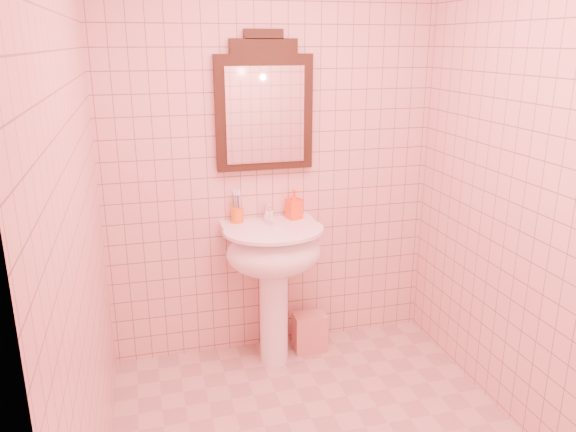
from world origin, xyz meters
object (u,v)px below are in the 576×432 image
object	(u,v)px
pedestal_sink	(274,261)
mirror	(264,107)
soap_dispenser	(294,204)
toothbrush_cup	(237,214)
towel	(310,332)

from	to	relation	value
pedestal_sink	mirror	world-z (taller)	mirror
pedestal_sink	soap_dispenser	size ratio (longest dim) A/B	4.76
mirror	soap_dispenser	world-z (taller)	mirror
mirror	toothbrush_cup	xyz separation A→B (m)	(-0.18, -0.04, -0.62)
pedestal_sink	towel	xyz separation A→B (m)	(0.25, 0.07, -0.54)
pedestal_sink	towel	distance (m)	0.60
towel	pedestal_sink	bearing A→B (deg)	-164.34
pedestal_sink	toothbrush_cup	distance (m)	0.35
towel	soap_dispenser	bearing A→B (deg)	136.55
soap_dispenser	pedestal_sink	bearing A→B (deg)	-152.44
pedestal_sink	towel	size ratio (longest dim) A/B	3.51
pedestal_sink	towel	bearing A→B (deg)	15.66
mirror	toothbrush_cup	distance (m)	0.65
toothbrush_cup	towel	distance (m)	0.90
toothbrush_cup	towel	size ratio (longest dim) A/B	0.70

